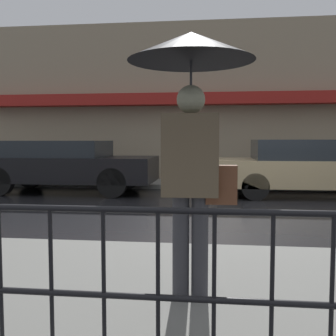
% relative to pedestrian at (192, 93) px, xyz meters
% --- Properties ---
extents(ground_plane, '(80.00, 80.00, 0.00)m').
position_rel_pedestrian_xyz_m(ground_plane, '(1.23, 4.59, -1.71)').
color(ground_plane, black).
extents(sidewalk_far, '(28.00, 1.70, 0.12)m').
position_rel_pedestrian_xyz_m(sidewalk_far, '(1.23, 8.46, -1.65)').
color(sidewalk_far, slate).
rests_on(sidewalk_far, ground_plane).
extents(lane_marking, '(25.20, 0.12, 0.01)m').
position_rel_pedestrian_xyz_m(lane_marking, '(1.23, 4.59, -1.71)').
color(lane_marking, gold).
rests_on(lane_marking, ground_plane).
extents(building_storefront, '(28.00, 0.85, 5.03)m').
position_rel_pedestrian_xyz_m(building_storefront, '(1.23, 9.43, 0.81)').
color(building_storefront, gray).
rests_on(building_storefront, ground_plane).
extents(pedestrian, '(0.98, 0.98, 2.06)m').
position_rel_pedestrian_xyz_m(pedestrian, '(0.00, 0.00, 0.00)').
color(pedestrian, '#333338').
rests_on(pedestrian, sidewalk_near).
extents(car_black, '(4.52, 1.86, 1.33)m').
position_rel_pedestrian_xyz_m(car_black, '(-3.63, 6.69, -1.00)').
color(car_black, black).
rests_on(car_black, ground_plane).
extents(car_tan, '(4.39, 1.89, 1.36)m').
position_rel_pedestrian_xyz_m(car_tan, '(2.42, 6.69, -1.01)').
color(car_tan, tan).
rests_on(car_tan, ground_plane).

